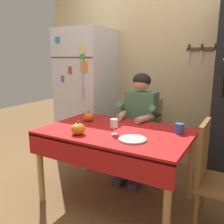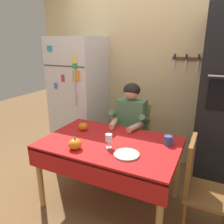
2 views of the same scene
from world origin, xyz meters
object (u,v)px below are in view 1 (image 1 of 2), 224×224
object	(u,v)px
pumpkin_large	(78,129)
pumpkin_medium	(89,117)
dining_table	(115,139)
seated_person	(139,117)
serving_tray	(132,139)
refrigerator	(87,94)
wine_glass	(114,124)
coffee_mug	(179,129)
chair_right_side	(214,174)
chair_behind_person	(145,132)

from	to	relation	value
pumpkin_large	pumpkin_medium	bearing A→B (deg)	113.71
dining_table	seated_person	bearing A→B (deg)	91.74
dining_table	pumpkin_large	size ratio (longest dim) A/B	10.74
pumpkin_medium	serving_tray	world-z (taller)	pumpkin_medium
refrigerator	wine_glass	bearing A→B (deg)	-44.83
dining_table	coffee_mug	distance (m)	0.61
chair_right_side	coffee_mug	bearing A→B (deg)	149.88
coffee_mug	pumpkin_medium	xyz separation A→B (m)	(-0.97, -0.05, -0.00)
pumpkin_medium	wine_glass	bearing A→B (deg)	-29.86
coffee_mug	serving_tray	size ratio (longest dim) A/B	0.45
dining_table	chair_right_side	distance (m)	0.91
refrigerator	chair_behind_person	distance (m)	1.01
seated_person	wine_glass	xyz separation A→B (m)	(0.07, -0.72, 0.10)
seated_person	wine_glass	world-z (taller)	seated_person
chair_right_side	serving_tray	size ratio (longest dim) A/B	3.94
refrigerator	chair_behind_person	xyz separation A→B (m)	(0.93, -0.09, -0.39)
seated_person	pumpkin_medium	size ratio (longest dim) A/B	10.92
chair_right_side	serving_tray	xyz separation A→B (m)	(-0.64, -0.18, 0.24)
coffee_mug	wine_glass	world-z (taller)	wine_glass
chair_behind_person	coffee_mug	xyz separation A→B (m)	(0.57, -0.59, 0.28)
refrigerator	serving_tray	xyz separation A→B (m)	(1.21, -1.06, -0.15)
refrigerator	dining_table	world-z (taller)	refrigerator
chair_right_side	seated_person	bearing A→B (deg)	146.92
chair_right_side	pumpkin_large	world-z (taller)	chair_right_side
seated_person	pumpkin_large	world-z (taller)	seated_person
chair_behind_person	wine_glass	world-z (taller)	chair_behind_person
seated_person	chair_right_side	bearing A→B (deg)	-33.08
seated_person	coffee_mug	xyz separation A→B (m)	(0.57, -0.40, 0.05)
pumpkin_large	pumpkin_medium	distance (m)	0.47
pumpkin_large	serving_tray	world-z (taller)	pumpkin_large
dining_table	wine_glass	distance (m)	0.22
chair_right_side	coffee_mug	distance (m)	0.49
refrigerator	pumpkin_large	world-z (taller)	refrigerator
chair_behind_person	chair_right_side	world-z (taller)	same
serving_tray	wine_glass	bearing A→B (deg)	163.95
pumpkin_medium	coffee_mug	bearing A→B (deg)	2.81
wine_glass	chair_behind_person	bearing A→B (deg)	94.39
coffee_mug	pumpkin_medium	size ratio (longest dim) A/B	0.94
seated_person	chair_right_side	size ratio (longest dim) A/B	1.34
dining_table	chair_right_side	size ratio (longest dim) A/B	1.51
dining_table	pumpkin_medium	distance (m)	0.47
pumpkin_large	refrigerator	bearing A→B (deg)	121.91
seated_person	serving_tray	world-z (taller)	seated_person
chair_behind_person	serving_tray	xyz separation A→B (m)	(0.28, -0.97, 0.24)
seated_person	refrigerator	bearing A→B (deg)	163.31
serving_tray	seated_person	bearing A→B (deg)	109.88
refrigerator	coffee_mug	xyz separation A→B (m)	(1.50, -0.68, -0.11)
seated_person	pumpkin_medium	xyz separation A→B (m)	(-0.40, -0.45, 0.05)
pumpkin_large	pumpkin_medium	size ratio (longest dim) A/B	1.14
chair_right_side	coffee_mug	size ratio (longest dim) A/B	8.70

